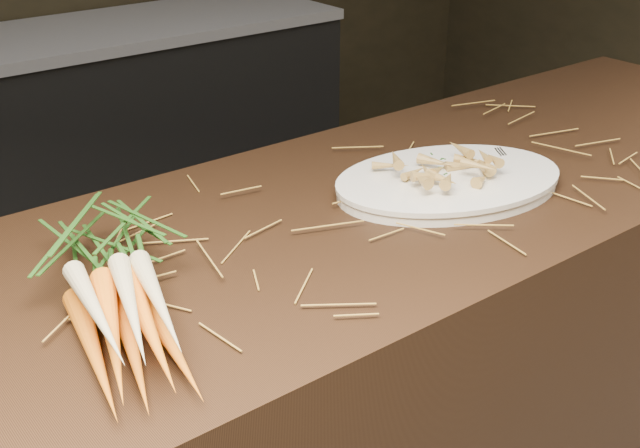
% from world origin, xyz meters
% --- Properties ---
extents(main_counter, '(2.40, 0.70, 0.90)m').
position_xyz_m(main_counter, '(0.00, 0.30, 0.45)').
color(main_counter, black).
rests_on(main_counter, ground).
extents(back_counter, '(1.82, 0.62, 0.84)m').
position_xyz_m(back_counter, '(0.30, 2.18, 0.42)').
color(back_counter, black).
rests_on(back_counter, ground).
extents(straw_bedding, '(1.40, 0.60, 0.02)m').
position_xyz_m(straw_bedding, '(0.00, 0.30, 0.91)').
color(straw_bedding, olive).
rests_on(straw_bedding, main_counter).
extents(root_veg_bunch, '(0.29, 0.54, 0.10)m').
position_xyz_m(root_veg_bunch, '(-0.52, 0.27, 0.95)').
color(root_veg_bunch, '#CE691A').
rests_on(root_veg_bunch, main_counter).
extents(serving_platter, '(0.50, 0.40, 0.02)m').
position_xyz_m(serving_platter, '(0.14, 0.25, 0.91)').
color(serving_platter, white).
rests_on(serving_platter, main_counter).
extents(roasted_veg_heap, '(0.25, 0.21, 0.05)m').
position_xyz_m(roasted_veg_heap, '(0.14, 0.25, 0.95)').
color(roasted_veg_heap, olive).
rests_on(roasted_veg_heap, serving_platter).
extents(serving_fork, '(0.10, 0.15, 0.00)m').
position_xyz_m(serving_fork, '(0.28, 0.19, 0.93)').
color(serving_fork, silver).
rests_on(serving_fork, serving_platter).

